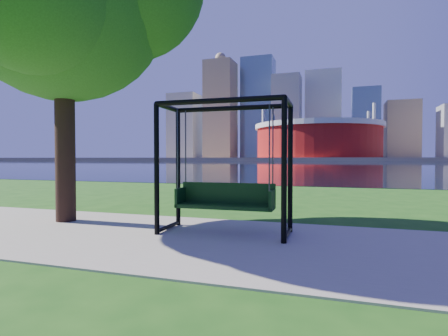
% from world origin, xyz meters
% --- Properties ---
extents(ground, '(900.00, 900.00, 0.00)m').
position_xyz_m(ground, '(0.00, 0.00, 0.00)').
color(ground, '#1E5114').
rests_on(ground, ground).
extents(path, '(120.00, 4.00, 0.03)m').
position_xyz_m(path, '(0.00, -0.50, 0.01)').
color(path, '#9E937F').
rests_on(path, ground).
extents(river, '(900.00, 180.00, 0.02)m').
position_xyz_m(river, '(0.00, 102.00, 0.01)').
color(river, black).
rests_on(river, ground).
extents(far_bank, '(900.00, 228.00, 2.00)m').
position_xyz_m(far_bank, '(0.00, 306.00, 1.00)').
color(far_bank, '#937F60').
rests_on(far_bank, ground).
extents(stadium, '(83.00, 83.00, 32.00)m').
position_xyz_m(stadium, '(-10.00, 235.00, 14.23)').
color(stadium, maroon).
rests_on(stadium, far_bank).
extents(skyline, '(392.00, 66.00, 96.50)m').
position_xyz_m(skyline, '(-4.27, 319.39, 35.89)').
color(skyline, gray).
rests_on(skyline, far_bank).
extents(swing, '(2.46, 1.10, 2.50)m').
position_xyz_m(swing, '(-0.04, 0.13, 1.21)').
color(swing, black).
rests_on(swing, ground).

